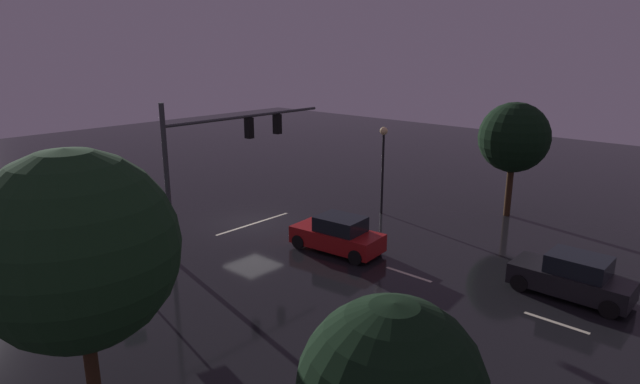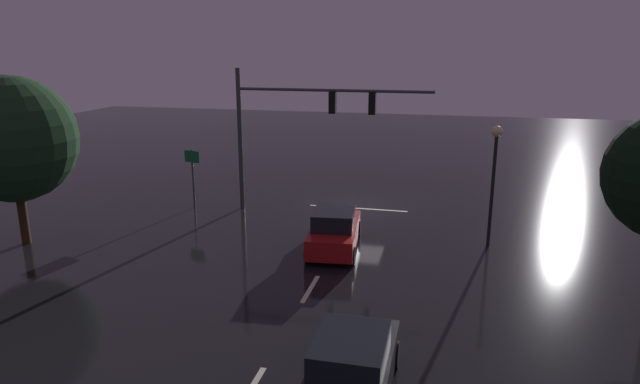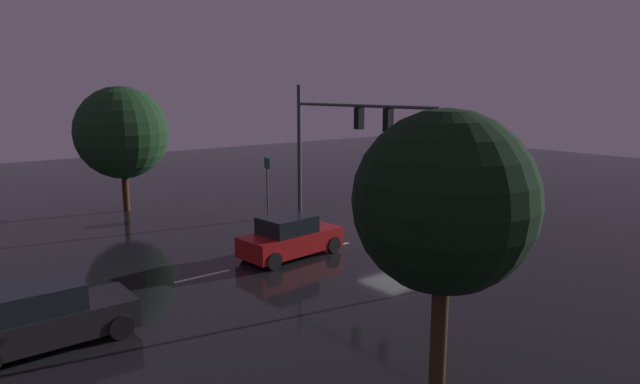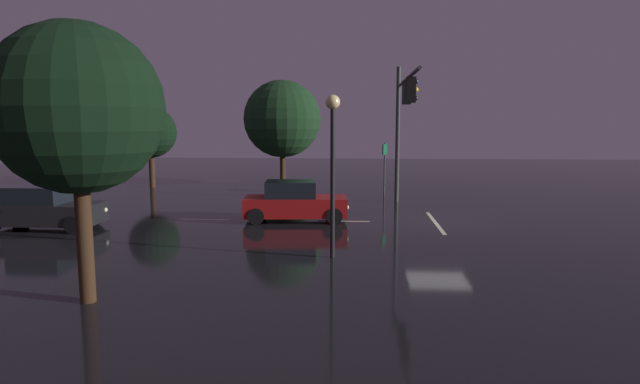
{
  "view_description": "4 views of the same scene",
  "coord_description": "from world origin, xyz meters",
  "px_view_note": "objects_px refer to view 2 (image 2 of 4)",
  "views": [
    {
      "loc": [
        17.68,
        20.98,
        9.21
      ],
      "look_at": [
        -1.12,
        3.98,
        2.25
      ],
      "focal_mm": 29.76,
      "sensor_mm": 36.0,
      "label": 1
    },
    {
      "loc": [
        -4.3,
        26.82,
        8.05
      ],
      "look_at": [
        0.77,
        5.29,
        2.14
      ],
      "focal_mm": 31.1,
      "sensor_mm": 36.0,
      "label": 2
    },
    {
      "loc": [
        -17.52,
        18.41,
        6.7
      ],
      "look_at": [
        1.09,
        3.66,
        2.23
      ],
      "focal_mm": 30.52,
      "sensor_mm": 36.0,
      "label": 3
    },
    {
      "loc": [
        -22.04,
        3.45,
        4.13
      ],
      "look_at": [
        -1.18,
        4.92,
        1.4
      ],
      "focal_mm": 29.7,
      "sensor_mm": 36.0,
      "label": 4
    }
  ],
  "objects_px": {
    "traffic_signal_assembly": "(299,116)",
    "street_lamp_left_kerb": "(495,163)",
    "car_distant": "(351,370)",
    "car_approaching": "(334,230)",
    "tree_right_near": "(12,139)",
    "route_sign": "(192,166)"
  },
  "relations": [
    {
      "from": "car_distant",
      "to": "route_sign",
      "type": "xyz_separation_m",
      "value": [
        10.56,
        -13.8,
        1.36
      ]
    },
    {
      "from": "car_approaching",
      "to": "route_sign",
      "type": "bearing_deg",
      "value": -27.21
    },
    {
      "from": "car_approaching",
      "to": "street_lamp_left_kerb",
      "type": "distance_m",
      "value": 6.94
    },
    {
      "from": "car_approaching",
      "to": "street_lamp_left_kerb",
      "type": "bearing_deg",
      "value": -162.73
    },
    {
      "from": "car_distant",
      "to": "street_lamp_left_kerb",
      "type": "bearing_deg",
      "value": -107.85
    },
    {
      "from": "tree_right_near",
      "to": "street_lamp_left_kerb",
      "type": "bearing_deg",
      "value": -167.44
    },
    {
      "from": "car_distant",
      "to": "car_approaching",
      "type": "bearing_deg",
      "value": -75.96
    },
    {
      "from": "car_distant",
      "to": "route_sign",
      "type": "relative_size",
      "value": 1.46
    },
    {
      "from": "traffic_signal_assembly",
      "to": "car_approaching",
      "type": "bearing_deg",
      "value": 120.15
    },
    {
      "from": "traffic_signal_assembly",
      "to": "street_lamp_left_kerb",
      "type": "xyz_separation_m",
      "value": [
        -8.86,
        2.83,
        -1.25
      ]
    },
    {
      "from": "car_distant",
      "to": "route_sign",
      "type": "height_order",
      "value": "route_sign"
    },
    {
      "from": "traffic_signal_assembly",
      "to": "car_distant",
      "type": "distance_m",
      "value": 15.74
    },
    {
      "from": "car_approaching",
      "to": "car_distant",
      "type": "height_order",
      "value": "same"
    },
    {
      "from": "route_sign",
      "to": "tree_right_near",
      "type": "distance_m",
      "value": 8.21
    },
    {
      "from": "street_lamp_left_kerb",
      "to": "car_approaching",
      "type": "bearing_deg",
      "value": 17.27
    },
    {
      "from": "route_sign",
      "to": "tree_right_near",
      "type": "relative_size",
      "value": 0.43
    },
    {
      "from": "traffic_signal_assembly",
      "to": "tree_right_near",
      "type": "relative_size",
      "value": 1.36
    },
    {
      "from": "street_lamp_left_kerb",
      "to": "route_sign",
      "type": "height_order",
      "value": "street_lamp_left_kerb"
    },
    {
      "from": "route_sign",
      "to": "tree_right_near",
      "type": "height_order",
      "value": "tree_right_near"
    },
    {
      "from": "street_lamp_left_kerb",
      "to": "route_sign",
      "type": "relative_size",
      "value": 1.66
    },
    {
      "from": "street_lamp_left_kerb",
      "to": "tree_right_near",
      "type": "xyz_separation_m",
      "value": [
        18.79,
        4.19,
        0.91
      ]
    },
    {
      "from": "car_distant",
      "to": "street_lamp_left_kerb",
      "type": "xyz_separation_m",
      "value": [
        -3.71,
        -11.5,
        2.69
      ]
    }
  ]
}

